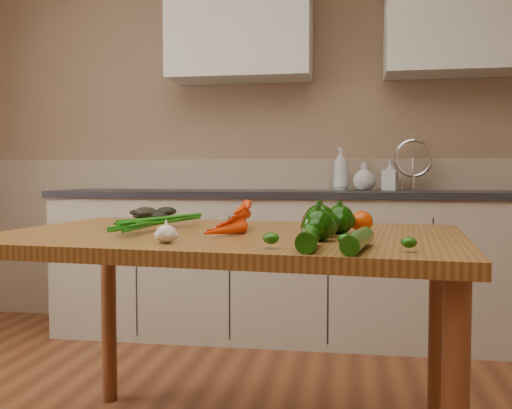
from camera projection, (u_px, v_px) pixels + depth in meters
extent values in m
cube|color=#99785C|center=(260.00, 129.00, 3.81)|extent=(4.00, 0.02, 2.60)
cube|color=tan|center=(259.00, 241.00, 3.83)|extent=(3.98, 0.03, 1.10)
cube|color=#B2A694|center=(284.00, 267.00, 3.51)|extent=(2.80, 0.60, 0.86)
cube|color=#2A2A2F|center=(284.00, 194.00, 3.49)|extent=(2.84, 0.64, 0.04)
cube|color=#99999E|center=(416.00, 201.00, 3.36)|extent=(0.55, 0.42, 0.10)
cylinder|color=silver|center=(413.00, 171.00, 3.53)|extent=(0.02, 0.02, 0.24)
cube|color=silver|center=(240.00, 24.00, 3.61)|extent=(0.90, 0.35, 0.70)
cube|color=silver|center=(454.00, 15.00, 3.40)|extent=(0.80, 0.35, 0.70)
cube|color=#935F2A|center=(229.00, 239.00, 1.90)|extent=(1.59, 1.11, 0.04)
cylinder|color=brown|center=(109.00, 315.00, 2.50)|extent=(0.06, 0.06, 0.76)
cylinder|color=brown|center=(437.00, 338.00, 2.14)|extent=(0.06, 0.06, 0.76)
imported|color=silver|center=(341.00, 169.00, 3.58)|extent=(0.13, 0.13, 0.27)
imported|color=silver|center=(390.00, 175.00, 3.49)|extent=(0.11, 0.11, 0.19)
imported|color=silver|center=(364.00, 176.00, 3.51)|extent=(0.19, 0.19, 0.18)
ellipsoid|color=silver|center=(166.00, 234.00, 1.59)|extent=(0.06, 0.06, 0.05)
sphere|color=black|center=(320.00, 221.00, 1.75)|extent=(0.10, 0.10, 0.10)
sphere|color=black|center=(340.00, 220.00, 1.84)|extent=(0.09, 0.09, 0.09)
sphere|color=black|center=(318.00, 225.00, 1.64)|extent=(0.09, 0.09, 0.09)
ellipsoid|color=#900209|center=(313.00, 221.00, 1.94)|extent=(0.07, 0.07, 0.07)
ellipsoid|color=#C73704|center=(338.00, 217.00, 2.06)|extent=(0.08, 0.08, 0.08)
ellipsoid|color=#C73704|center=(361.00, 221.00, 1.91)|extent=(0.08, 0.08, 0.07)
cylinder|color=#114207|center=(358.00, 240.00, 1.44)|extent=(0.09, 0.26, 0.05)
cylinder|color=#114207|center=(308.00, 239.00, 1.46)|extent=(0.06, 0.19, 0.05)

